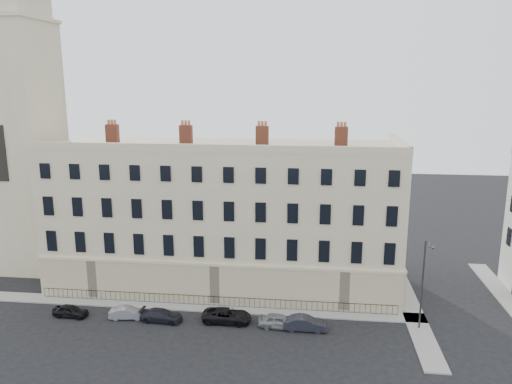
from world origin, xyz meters
TOP-DOWN VIEW (x-y plane):
  - ground at (0.00, 0.00)m, footprint 160.00×160.00m
  - terrace at (-5.97, 11.97)m, footprint 36.22×12.22m
  - church_tower at (-30.00, 14.00)m, footprint 8.00×8.13m
  - pavement_terrace at (-10.00, 5.00)m, footprint 48.00×2.00m
  - pavement_east_return at (13.00, 8.00)m, footprint 2.00×24.00m
  - pavement_adjacent at (23.00, 10.00)m, footprint 2.00×20.00m
  - railings at (-6.00, 5.40)m, footprint 35.00×0.04m
  - car_a at (-18.87, 1.75)m, footprint 3.38×1.56m
  - car_b at (-13.43, 2.02)m, footprint 3.48×1.62m
  - car_c at (-10.17, 1.84)m, footprint 3.96×1.77m
  - car_d at (-4.18, 2.38)m, footprint 4.53×2.12m
  - car_e at (0.63, 1.87)m, footprint 3.80×1.74m
  - car_f at (2.94, 1.71)m, footprint 3.88×1.40m
  - streetlamp at (13.00, 2.95)m, footprint 0.51×1.77m

SIDE VIEW (x-z plane):
  - ground at x=0.00m, z-range 0.00..0.00m
  - pavement_terrace at x=-10.00m, z-range 0.00..0.12m
  - pavement_east_return at x=13.00m, z-range 0.00..0.12m
  - pavement_adjacent at x=23.00m, z-range 0.00..0.12m
  - railings at x=-6.00m, z-range 0.07..1.03m
  - car_b at x=-13.43m, z-range 0.00..1.10m
  - car_a at x=-18.87m, z-range 0.00..1.12m
  - car_c at x=-10.17m, z-range 0.00..1.13m
  - car_d at x=-4.18m, z-range 0.00..1.25m
  - car_e at x=0.63m, z-range 0.00..1.26m
  - car_f at x=2.94m, z-range 0.00..1.27m
  - streetlamp at x=13.00m, z-range 0.45..8.71m
  - terrace at x=-5.97m, z-range -1.00..16.00m
  - church_tower at x=-30.00m, z-range -3.34..40.66m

